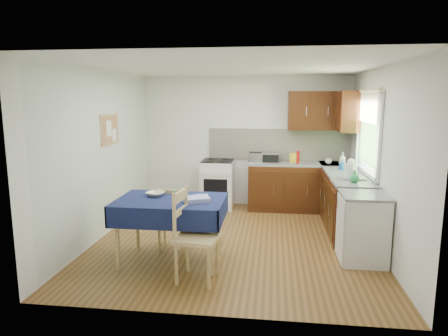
# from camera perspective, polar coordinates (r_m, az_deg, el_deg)

# --- Properties ---
(floor) EXTENTS (4.20, 4.20, 0.00)m
(floor) POSITION_cam_1_polar(r_m,az_deg,el_deg) (5.99, 1.48, -10.30)
(floor) COLOR #533916
(floor) RESTS_ON ground
(ceiling) EXTENTS (4.00, 4.20, 0.02)m
(ceiling) POSITION_cam_1_polar(r_m,az_deg,el_deg) (5.64, 1.60, 14.28)
(ceiling) COLOR white
(ceiling) RESTS_ON wall_back
(wall_back) EXTENTS (4.00, 0.02, 2.50)m
(wall_back) POSITION_cam_1_polar(r_m,az_deg,el_deg) (7.76, 3.05, 3.82)
(wall_back) COLOR silver
(wall_back) RESTS_ON ground
(wall_front) EXTENTS (4.00, 0.02, 2.50)m
(wall_front) POSITION_cam_1_polar(r_m,az_deg,el_deg) (3.63, -1.69, -3.11)
(wall_front) COLOR silver
(wall_front) RESTS_ON ground
(wall_left) EXTENTS (0.02, 4.20, 2.50)m
(wall_left) POSITION_cam_1_polar(r_m,az_deg,el_deg) (6.20, -17.19, 1.87)
(wall_left) COLOR silver
(wall_left) RESTS_ON ground
(wall_right) EXTENTS (0.02, 4.20, 2.50)m
(wall_right) POSITION_cam_1_polar(r_m,az_deg,el_deg) (5.84, 21.46, 1.16)
(wall_right) COLOR silver
(wall_right) RESTS_ON ground
(base_cabinets) EXTENTS (1.90, 2.30, 0.86)m
(base_cabinets) POSITION_cam_1_polar(r_m,az_deg,el_deg) (7.10, 13.51, -3.74)
(base_cabinets) COLOR #351F09
(base_cabinets) RESTS_ON ground
(worktop_back) EXTENTS (1.90, 0.60, 0.04)m
(worktop_back) POSITION_cam_1_polar(r_m,az_deg,el_deg) (7.51, 10.88, 0.61)
(worktop_back) COLOR slate
(worktop_back) RESTS_ON base_cabinets
(worktop_right) EXTENTS (0.60, 1.70, 0.04)m
(worktop_right) POSITION_cam_1_polar(r_m,az_deg,el_deg) (6.47, 17.28, -1.15)
(worktop_right) COLOR slate
(worktop_right) RESTS_ON base_cabinets
(worktop_corner) EXTENTS (0.60, 0.60, 0.04)m
(worktop_corner) POSITION_cam_1_polar(r_m,az_deg,el_deg) (7.58, 15.78, 0.50)
(worktop_corner) COLOR slate
(worktop_corner) RESTS_ON base_cabinets
(splashback) EXTENTS (2.70, 0.02, 0.60)m
(splashback) POSITION_cam_1_polar(r_m,az_deg,el_deg) (7.73, 7.86, 3.35)
(splashback) COLOR #F3E3CE
(splashback) RESTS_ON wall_back
(upper_cabinets) EXTENTS (1.20, 0.85, 0.70)m
(upper_cabinets) POSITION_cam_1_polar(r_m,az_deg,el_deg) (7.47, 14.79, 7.89)
(upper_cabinets) COLOR #351F09
(upper_cabinets) RESTS_ON wall_back
(stove) EXTENTS (0.60, 0.61, 0.92)m
(stove) POSITION_cam_1_polar(r_m,az_deg,el_deg) (7.64, -0.91, -2.27)
(stove) COLOR white
(stove) RESTS_ON ground
(window) EXTENTS (0.04, 1.48, 1.26)m
(window) POSITION_cam_1_polar(r_m,az_deg,el_deg) (6.47, 19.93, 5.61)
(window) COLOR #2E5623
(window) RESTS_ON wall_right
(fridge) EXTENTS (0.58, 0.60, 0.89)m
(fridge) POSITION_cam_1_polar(r_m,az_deg,el_deg) (5.43, 19.25, -8.11)
(fridge) COLOR white
(fridge) RESTS_ON ground
(corkboard) EXTENTS (0.04, 0.62, 0.47)m
(corkboard) POSITION_cam_1_polar(r_m,az_deg,el_deg) (6.43, -16.01, 5.33)
(corkboard) COLOR tan
(corkboard) RESTS_ON wall_left
(dining_table) EXTENTS (1.35, 0.92, 0.82)m
(dining_table) POSITION_cam_1_polar(r_m,az_deg,el_deg) (5.10, -7.62, -5.57)
(dining_table) COLOR #0F1A3C
(dining_table) RESTS_ON ground
(chair_far) EXTENTS (0.41, 0.41, 0.89)m
(chair_far) POSITION_cam_1_polar(r_m,az_deg,el_deg) (5.55, -7.39, -6.88)
(chair_far) COLOR tan
(chair_far) RESTS_ON ground
(chair_near) EXTENTS (0.53, 0.53, 1.06)m
(chair_near) POSITION_cam_1_polar(r_m,az_deg,el_deg) (4.61, -4.46, -9.22)
(chair_near) COLOR tan
(chair_near) RESTS_ON ground
(toaster) EXTENTS (0.26, 0.16, 0.20)m
(toaster) POSITION_cam_1_polar(r_m,az_deg,el_deg) (7.41, 4.52, 1.51)
(toaster) COLOR #BBBBC0
(toaster) RESTS_ON worktop_back
(sandwich_press) EXTENTS (0.30, 0.26, 0.17)m
(sandwich_press) POSITION_cam_1_polar(r_m,az_deg,el_deg) (7.53, 6.65, 1.56)
(sandwich_press) COLOR black
(sandwich_press) RESTS_ON worktop_back
(sauce_bottle) EXTENTS (0.05, 0.05, 0.24)m
(sauce_bottle) POSITION_cam_1_polar(r_m,az_deg,el_deg) (7.34, 10.52, 1.51)
(sauce_bottle) COLOR red
(sauce_bottle) RESTS_ON worktop_back
(yellow_packet) EXTENTS (0.13, 0.09, 0.17)m
(yellow_packet) POSITION_cam_1_polar(r_m,az_deg,el_deg) (7.55, 9.84, 1.48)
(yellow_packet) COLOR yellow
(yellow_packet) RESTS_ON worktop_back
(dish_rack) EXTENTS (0.38, 0.29, 0.18)m
(dish_rack) POSITION_cam_1_polar(r_m,az_deg,el_deg) (6.20, 17.80, -1.24)
(dish_rack) COLOR gray
(dish_rack) RESTS_ON worktop_right
(kettle) EXTENTS (0.18, 0.18, 0.30)m
(kettle) POSITION_cam_1_polar(r_m,az_deg,el_deg) (6.18, 17.63, -0.23)
(kettle) COLOR white
(kettle) RESTS_ON worktop_right
(cup) EXTENTS (0.15, 0.15, 0.09)m
(cup) POSITION_cam_1_polar(r_m,az_deg,el_deg) (7.47, 14.70, 0.92)
(cup) COLOR silver
(cup) RESTS_ON worktop_back
(soap_bottle_a) EXTENTS (0.13, 0.13, 0.29)m
(soap_bottle_a) POSITION_cam_1_polar(r_m,az_deg,el_deg) (6.94, 16.55, 0.99)
(soap_bottle_a) COLOR white
(soap_bottle_a) RESTS_ON worktop_right
(soap_bottle_b) EXTENTS (0.10, 0.10, 0.17)m
(soap_bottle_b) POSITION_cam_1_polar(r_m,az_deg,el_deg) (6.87, 16.53, 0.41)
(soap_bottle_b) COLOR #1C55A7
(soap_bottle_b) RESTS_ON worktop_right
(soap_bottle_c) EXTENTS (0.19, 0.19, 0.18)m
(soap_bottle_c) POSITION_cam_1_polar(r_m,az_deg,el_deg) (5.90, 18.15, -1.16)
(soap_bottle_c) COLOR green
(soap_bottle_c) RESTS_ON worktop_right
(plate_bowl) EXTENTS (0.29, 0.29, 0.06)m
(plate_bowl) POSITION_cam_1_polar(r_m,az_deg,el_deg) (5.25, -9.78, -3.68)
(plate_bowl) COLOR beige
(plate_bowl) RESTS_ON dining_table
(book) EXTENTS (0.20, 0.25, 0.02)m
(book) POSITION_cam_1_polar(r_m,az_deg,el_deg) (5.13, -4.06, -4.11)
(book) COLOR white
(book) RESTS_ON dining_table
(spice_jar) EXTENTS (0.04, 0.04, 0.08)m
(spice_jar) POSITION_cam_1_polar(r_m,az_deg,el_deg) (5.14, -6.99, -3.75)
(spice_jar) COLOR #248436
(spice_jar) RESTS_ON dining_table
(tea_towel) EXTENTS (0.39, 0.35, 0.06)m
(tea_towel) POSITION_cam_1_polar(r_m,az_deg,el_deg) (4.92, -4.02, -4.48)
(tea_towel) COLOR #2A399A
(tea_towel) RESTS_ON dining_table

